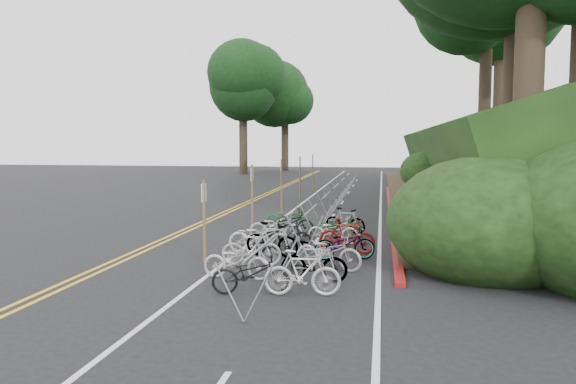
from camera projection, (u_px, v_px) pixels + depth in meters
name	position (u px, v px, depth m)	size (l,w,h in m)	color
ground	(191.00, 261.00, 15.69)	(120.00, 120.00, 0.00)	black
road_markings	(279.00, 215.00, 25.50)	(7.47, 80.00, 0.01)	gold
red_curb	(391.00, 211.00, 26.53)	(0.25, 28.00, 0.10)	maroon
embankment	(519.00, 155.00, 32.02)	(14.30, 48.14, 9.11)	black
bike_rack_front	(262.00, 260.00, 11.79)	(1.13, 3.31, 1.14)	gray
bike_racks_rest	(336.00, 192.00, 27.89)	(1.14, 23.00, 1.17)	gray
signpost_near	(204.00, 215.00, 15.42)	(0.08, 0.40, 2.29)	brown
signposts_rest	(292.00, 178.00, 29.21)	(0.08, 18.40, 2.50)	brown
bike_front	(259.00, 237.00, 16.70)	(1.89, 0.66, 0.99)	beige
bike_valet	(301.00, 238.00, 16.62)	(3.50, 10.30, 1.04)	black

